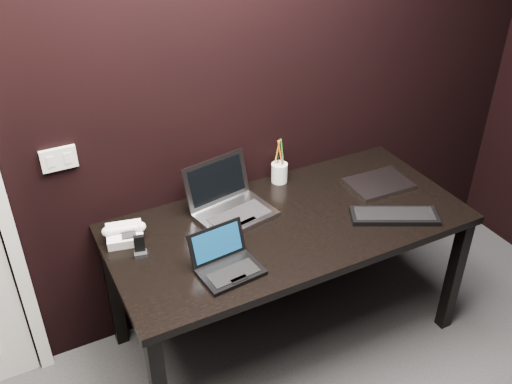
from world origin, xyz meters
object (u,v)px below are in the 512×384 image
desk (288,234)px  silver_laptop (231,205)px  mobile_phone (140,248)px  ext_keyboard (394,216)px  netbook (227,263)px  closed_laptop (379,184)px  desk_phone (125,234)px  pen_cup (279,172)px

desk → silver_laptop: size_ratio=4.26×
silver_laptop → mobile_phone: size_ratio=4.17×
ext_keyboard → netbook: bearing=178.5°
silver_laptop → closed_laptop: silver_laptop is taller
closed_laptop → mobile_phone: 1.27m
ext_keyboard → desk_phone: size_ratio=2.15×
mobile_phone → pen_cup: pen_cup is taller
pen_cup → desk: bearing=-111.8°
desk_phone → silver_laptop: bearing=-2.8°
silver_laptop → closed_laptop: size_ratio=1.24×
desk → silver_laptop: silver_laptop is taller
desk → closed_laptop: (0.57, 0.06, 0.09)m
closed_laptop → pen_cup: bearing=148.1°
silver_laptop → pen_cup: pen_cup is taller
netbook → desk_phone: bearing=129.3°
desk → mobile_phone: 0.71m
netbook → ext_keyboard: 0.87m
desk_phone → closed_laptop: bearing=-6.5°
netbook → closed_laptop: 1.01m
desk_phone → mobile_phone: bearing=-77.2°
closed_laptop → desk_phone: bearing=173.5°
netbook → silver_laptop: 0.41m
netbook → pen_cup: 0.75m
netbook → silver_laptop: silver_laptop is taller
ext_keyboard → silver_laptop: bearing=150.0°
netbook → ext_keyboard: (0.87, -0.02, -0.02)m
mobile_phone → silver_laptop: bearing=12.1°
desk → closed_laptop: 0.58m
netbook → desk_phone: size_ratio=1.38×
silver_laptop → closed_laptop: (0.79, -0.12, -0.03)m
desk → pen_cup: pen_cup is taller
netbook → closed_laptop: size_ratio=0.86×
netbook → desk_phone: (-0.32, 0.39, 0.00)m
closed_laptop → ext_keyboard: bearing=-113.2°
silver_laptop → pen_cup: 0.38m
closed_laptop → pen_cup: 0.52m
desk → mobile_phone: bearing=173.5°
ext_keyboard → closed_laptop: 0.29m
netbook → ext_keyboard: netbook is taller
netbook → closed_laptop: bearing=14.0°
desk → silver_laptop: bearing=139.9°
silver_laptop → desk: bearing=-40.1°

